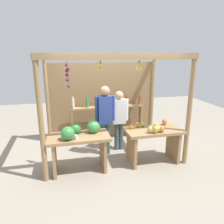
{
  "coord_description": "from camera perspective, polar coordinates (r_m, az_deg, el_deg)",
  "views": [
    {
      "loc": [
        -1.09,
        -4.84,
        2.42
      ],
      "look_at": [
        0.0,
        -0.19,
        1.09
      ],
      "focal_mm": 33.99,
      "sensor_mm": 36.0,
      "label": 1
    }
  ],
  "objects": [
    {
      "name": "fruit_counter_right",
      "position": [
        4.89,
        11.02,
        -6.69
      ],
      "size": [
        1.27,
        0.64,
        0.95
      ],
      "color": "#99754C",
      "rests_on": "ground"
    },
    {
      "name": "ground_plane",
      "position": [
        5.53,
        -0.47,
        -10.45
      ],
      "size": [
        12.0,
        12.0,
        0.0
      ],
      "primitive_type": "plane",
      "color": "gray",
      "rests_on": "ground"
    },
    {
      "name": "market_stall",
      "position": [
        5.51,
        -1.59,
        4.95
      ],
      "size": [
        3.15,
        2.06,
        2.43
      ],
      "color": "#99754C",
      "rests_on": "ground"
    },
    {
      "name": "vendor_woman",
      "position": [
        5.31,
        1.87,
        -0.96
      ],
      "size": [
        0.48,
        0.21,
        1.54
      ],
      "rotation": [
        0.0,
        0.0,
        -0.19
      ],
      "color": "#415356",
      "rests_on": "ground"
    },
    {
      "name": "vendor_man",
      "position": [
        5.02,
        -1.87,
        -0.58
      ],
      "size": [
        0.48,
        0.23,
        1.7
      ],
      "rotation": [
        0.0,
        0.0,
        0.16
      ],
      "color": "#355D5B",
      "rests_on": "ground"
    },
    {
      "name": "fruit_counter_left",
      "position": [
        4.48,
        -8.8,
        -7.44
      ],
      "size": [
        1.27,
        0.66,
        1.05
      ],
      "color": "#99754C",
      "rests_on": "ground"
    },
    {
      "name": "bottle_shelf_unit",
      "position": [
        5.92,
        -1.28,
        -0.41
      ],
      "size": [
        2.02,
        0.22,
        1.34
      ],
      "color": "#99754C",
      "rests_on": "ground"
    }
  ]
}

